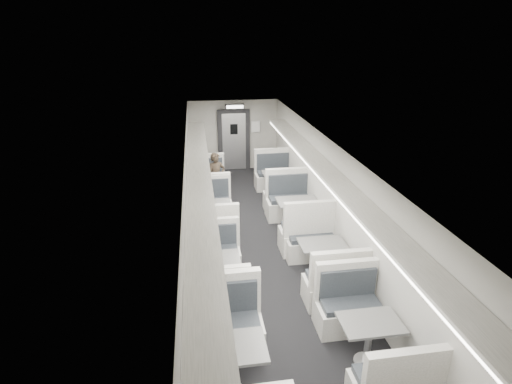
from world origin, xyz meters
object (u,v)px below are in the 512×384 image
object	(u,v)px
booth_right_b	(297,216)
booth_right_c	(321,260)
booth_right_a	(279,185)
booth_left_a	(209,189)
booth_left_b	(212,218)
passenger	(216,177)
booth_left_c	(219,273)
vestibule_door	(234,141)
booth_right_d	(368,342)
booth_left_d	(230,370)
exit_sign	(235,107)

from	to	relation	value
booth_right_b	booth_right_c	world-z (taller)	booth_right_b
booth_right_b	booth_right_a	bearing A→B (deg)	90.00
booth_left_a	booth_left_b	size ratio (longest dim) A/B	0.97
booth_left_a	passenger	size ratio (longest dim) A/B	1.49
booth_left_c	vestibule_door	world-z (taller)	vestibule_door
booth_left_c	booth_right_d	size ratio (longest dim) A/B	0.92
booth_left_b	passenger	bearing A→B (deg)	83.40
passenger	booth_right_c	bearing A→B (deg)	-83.98
booth_left_c	booth_right_a	bearing A→B (deg)	64.34
booth_left_b	booth_right_c	world-z (taller)	booth_left_b
booth_right_a	booth_right_c	size ratio (longest dim) A/B	1.05
booth_right_d	passenger	bearing A→B (deg)	105.52
booth_left_d	vestibule_door	xyz separation A→B (m)	(1.00, 9.37, 0.63)
booth_right_a	booth_right_b	bearing A→B (deg)	-90.00
booth_left_d	exit_sign	world-z (taller)	exit_sign
booth_left_d	booth_right_a	world-z (taller)	booth_left_d
booth_right_d	booth_right_b	bearing A→B (deg)	90.00
booth_left_b	booth_right_a	world-z (taller)	booth_right_a
booth_right_b	vestibule_door	xyz separation A→B (m)	(-1.00, 4.97, 0.62)
booth_left_d	booth_right_d	size ratio (longest dim) A/B	1.09
passenger	vestibule_door	size ratio (longest dim) A/B	0.67
booth_right_d	passenger	world-z (taller)	passenger
booth_right_c	vestibule_door	size ratio (longest dim) A/B	1.03
booth_left_a	vestibule_door	distance (m)	2.98
booth_right_c	passenger	distance (m)	4.54
booth_left_d	booth_right_b	distance (m)	4.83
vestibule_door	booth_right_c	bearing A→B (deg)	-81.74
booth_left_d	booth_right_a	size ratio (longest dim) A/B	1.01
booth_left_c	booth_right_c	bearing A→B (deg)	2.68
booth_left_a	booth_right_c	world-z (taller)	booth_right_c
booth_left_d	exit_sign	size ratio (longest dim) A/B	3.70
booth_left_a	booth_right_c	xyz separation A→B (m)	(2.00, -4.16, 0.01)
booth_left_a	booth_left_d	world-z (taller)	booth_left_d
booth_left_b	vestibule_door	world-z (taller)	vestibule_door
booth_left_a	booth_right_c	bearing A→B (deg)	-64.34
booth_left_b	booth_left_c	size ratio (longest dim) A/B	1.12
booth_left_a	booth_right_b	world-z (taller)	booth_right_b
exit_sign	booth_right_c	bearing A→B (deg)	-81.12
booth_left_d	booth_right_b	xyz separation A→B (m)	(2.00, 4.40, 0.01)
booth_left_d	booth_left_a	bearing A→B (deg)	90.00
booth_left_b	passenger	size ratio (longest dim) A/B	1.54
vestibule_door	booth_right_b	bearing A→B (deg)	-78.62
booth_left_b	booth_right_a	distance (m)	2.73
passenger	booth_right_a	bearing A→B (deg)	-20.08
booth_left_b	booth_left_d	xyz separation A→B (m)	(0.00, -4.68, 0.02)
vestibule_door	exit_sign	distance (m)	1.33
booth_left_c	booth_right_d	distance (m)	2.92
booth_right_c	booth_right_d	distance (m)	2.22
booth_right_c	exit_sign	xyz separation A→B (m)	(-1.00, 6.40, 1.89)
passenger	booth_left_d	bearing A→B (deg)	-109.00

